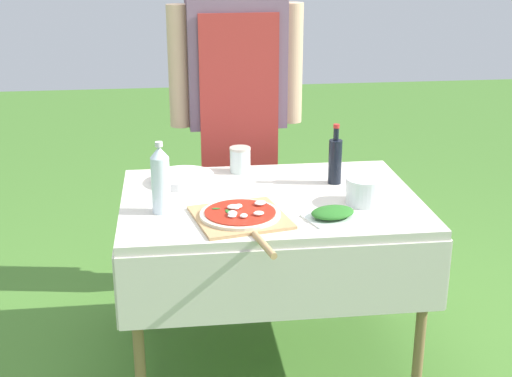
{
  "coord_description": "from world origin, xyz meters",
  "views": [
    {
      "loc": [
        -0.38,
        -2.67,
        1.75
      ],
      "look_at": [
        -0.06,
        0.0,
        0.79
      ],
      "focal_mm": 50.0,
      "sensor_mm": 36.0,
      "label": 1
    }
  ],
  "objects_px": {
    "water_bottle": "(160,179)",
    "herb_container": "(333,213)",
    "oil_bottle": "(335,160)",
    "prep_table": "(270,216)",
    "pizza_on_peel": "(241,216)",
    "plate_stack": "(183,178)",
    "person_cook": "(236,94)",
    "sauce_jar": "(240,161)",
    "mixing_tub": "(366,191)"
  },
  "relations": [
    {
      "from": "prep_table",
      "to": "mixing_tub",
      "type": "bearing_deg",
      "value": -17.3
    },
    {
      "from": "person_cook",
      "to": "oil_bottle",
      "type": "bearing_deg",
      "value": 118.92
    },
    {
      "from": "oil_bottle",
      "to": "plate_stack",
      "type": "height_order",
      "value": "oil_bottle"
    },
    {
      "from": "person_cook",
      "to": "plate_stack",
      "type": "xyz_separation_m",
      "value": [
        -0.28,
        -0.51,
        -0.25
      ]
    },
    {
      "from": "pizza_on_peel",
      "to": "oil_bottle",
      "type": "distance_m",
      "value": 0.58
    },
    {
      "from": "oil_bottle",
      "to": "sauce_jar",
      "type": "bearing_deg",
      "value": 152.25
    },
    {
      "from": "person_cook",
      "to": "sauce_jar",
      "type": "height_order",
      "value": "person_cook"
    },
    {
      "from": "mixing_tub",
      "to": "plate_stack",
      "type": "distance_m",
      "value": 0.78
    },
    {
      "from": "person_cook",
      "to": "mixing_tub",
      "type": "bearing_deg",
      "value": 114.44
    },
    {
      "from": "prep_table",
      "to": "mixing_tub",
      "type": "xyz_separation_m",
      "value": [
        0.36,
        -0.11,
        0.14
      ]
    },
    {
      "from": "water_bottle",
      "to": "sauce_jar",
      "type": "xyz_separation_m",
      "value": [
        0.35,
        0.45,
        -0.08
      ]
    },
    {
      "from": "water_bottle",
      "to": "plate_stack",
      "type": "height_order",
      "value": "water_bottle"
    },
    {
      "from": "prep_table",
      "to": "pizza_on_peel",
      "type": "relative_size",
      "value": 2.19
    },
    {
      "from": "herb_container",
      "to": "mixing_tub",
      "type": "distance_m",
      "value": 0.22
    },
    {
      "from": "water_bottle",
      "to": "sauce_jar",
      "type": "height_order",
      "value": "water_bottle"
    },
    {
      "from": "water_bottle",
      "to": "prep_table",
      "type": "bearing_deg",
      "value": 14.46
    },
    {
      "from": "prep_table",
      "to": "pizza_on_peel",
      "type": "height_order",
      "value": "pizza_on_peel"
    },
    {
      "from": "prep_table",
      "to": "mixing_tub",
      "type": "distance_m",
      "value": 0.4
    },
    {
      "from": "water_bottle",
      "to": "sauce_jar",
      "type": "relative_size",
      "value": 2.46
    },
    {
      "from": "prep_table",
      "to": "water_bottle",
      "type": "xyz_separation_m",
      "value": [
        -0.43,
        -0.11,
        0.22
      ]
    },
    {
      "from": "pizza_on_peel",
      "to": "herb_container",
      "type": "relative_size",
      "value": 2.34
    },
    {
      "from": "pizza_on_peel",
      "to": "sauce_jar",
      "type": "bearing_deg",
      "value": 72.63
    },
    {
      "from": "prep_table",
      "to": "person_cook",
      "type": "xyz_separation_m",
      "value": [
        -0.06,
        0.74,
        0.35
      ]
    },
    {
      "from": "person_cook",
      "to": "plate_stack",
      "type": "relative_size",
      "value": 6.45
    },
    {
      "from": "oil_bottle",
      "to": "water_bottle",
      "type": "relative_size",
      "value": 0.93
    },
    {
      "from": "person_cook",
      "to": "prep_table",
      "type": "bearing_deg",
      "value": 92.75
    },
    {
      "from": "pizza_on_peel",
      "to": "sauce_jar",
      "type": "xyz_separation_m",
      "value": [
        0.05,
        0.57,
        0.04
      ]
    },
    {
      "from": "oil_bottle",
      "to": "herb_container",
      "type": "relative_size",
      "value": 1.09
    },
    {
      "from": "pizza_on_peel",
      "to": "herb_container",
      "type": "xyz_separation_m",
      "value": [
        0.34,
        -0.03,
        0.01
      ]
    },
    {
      "from": "herb_container",
      "to": "mixing_tub",
      "type": "xyz_separation_m",
      "value": [
        0.16,
        0.14,
        0.03
      ]
    },
    {
      "from": "person_cook",
      "to": "pizza_on_peel",
      "type": "distance_m",
      "value": 1.0
    },
    {
      "from": "person_cook",
      "to": "oil_bottle",
      "type": "height_order",
      "value": "person_cook"
    },
    {
      "from": "water_bottle",
      "to": "herb_container",
      "type": "bearing_deg",
      "value": -12.54
    },
    {
      "from": "water_bottle",
      "to": "mixing_tub",
      "type": "height_order",
      "value": "water_bottle"
    },
    {
      "from": "plate_stack",
      "to": "sauce_jar",
      "type": "distance_m",
      "value": 0.28
    },
    {
      "from": "oil_bottle",
      "to": "water_bottle",
      "type": "distance_m",
      "value": 0.77
    },
    {
      "from": "person_cook",
      "to": "mixing_tub",
      "type": "distance_m",
      "value": 0.98
    },
    {
      "from": "water_bottle",
      "to": "sauce_jar",
      "type": "bearing_deg",
      "value": 52.62
    },
    {
      "from": "prep_table",
      "to": "sauce_jar",
      "type": "xyz_separation_m",
      "value": [
        -0.09,
        0.34,
        0.13
      ]
    },
    {
      "from": "sauce_jar",
      "to": "plate_stack",
      "type": "bearing_deg",
      "value": -156.36
    },
    {
      "from": "person_cook",
      "to": "plate_stack",
      "type": "height_order",
      "value": "person_cook"
    },
    {
      "from": "plate_stack",
      "to": "oil_bottle",
      "type": "bearing_deg",
      "value": -7.95
    },
    {
      "from": "herb_container",
      "to": "plate_stack",
      "type": "height_order",
      "value": "herb_container"
    },
    {
      "from": "oil_bottle",
      "to": "plate_stack",
      "type": "distance_m",
      "value": 0.65
    },
    {
      "from": "herb_container",
      "to": "plate_stack",
      "type": "xyz_separation_m",
      "value": [
        -0.54,
        0.48,
        -0.0
      ]
    },
    {
      "from": "herb_container",
      "to": "mixing_tub",
      "type": "relative_size",
      "value": 1.52
    },
    {
      "from": "pizza_on_peel",
      "to": "water_bottle",
      "type": "bearing_deg",
      "value": 146.74
    },
    {
      "from": "sauce_jar",
      "to": "mixing_tub",
      "type": "bearing_deg",
      "value": -45.41
    },
    {
      "from": "water_bottle",
      "to": "mixing_tub",
      "type": "relative_size",
      "value": 1.79
    },
    {
      "from": "oil_bottle",
      "to": "herb_container",
      "type": "xyz_separation_m",
      "value": [
        -0.1,
        -0.39,
        -0.08
      ]
    }
  ]
}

